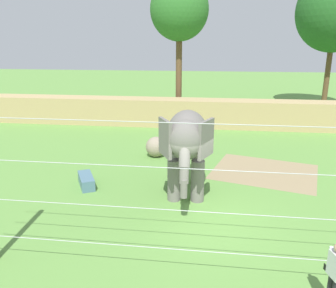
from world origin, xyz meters
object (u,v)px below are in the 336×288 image
(elephant, at_px, (187,141))
(zookeeper, at_px, (335,275))
(feed_trough, at_px, (86,181))
(enrichment_ball, at_px, (156,147))

(elephant, bearing_deg, zookeeper, -57.28)
(elephant, distance_m, feed_trough, 4.47)
(enrichment_ball, distance_m, feed_trough, 4.58)
(enrichment_ball, xyz_separation_m, feed_trough, (-2.16, -4.03, -0.29))
(feed_trough, bearing_deg, elephant, -4.65)
(enrichment_ball, bearing_deg, feed_trough, -118.18)
(elephant, relative_size, enrichment_ball, 4.27)
(enrichment_ball, relative_size, feed_trough, 0.69)
(feed_trough, bearing_deg, zookeeper, -37.59)
(elephant, relative_size, zookeeper, 2.60)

